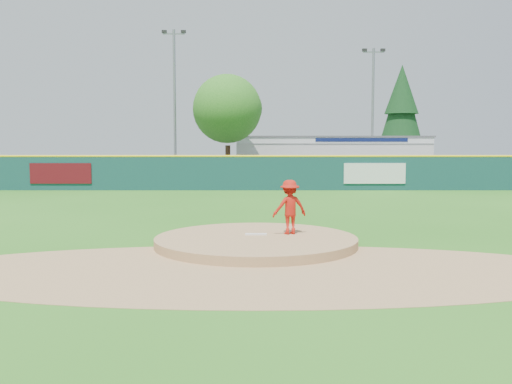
{
  "coord_description": "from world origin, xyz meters",
  "views": [
    {
      "loc": [
        0.01,
        -15.34,
        2.82
      ],
      "look_at": [
        0.0,
        2.0,
        1.3
      ],
      "focal_mm": 40.0,
      "sensor_mm": 36.0,
      "label": 1
    }
  ],
  "objects_px": {
    "van": "(325,174)",
    "conifer_tree": "(401,112)",
    "deciduous_tree": "(228,117)",
    "pitcher": "(290,207)",
    "light_pole_right": "(373,107)",
    "light_pole_left": "(175,98)",
    "playground_slide": "(58,171)",
    "pool_building_grp": "(328,156)"
  },
  "relations": [
    {
      "from": "deciduous_tree",
      "to": "light_pole_right",
      "type": "distance_m",
      "value": 11.75
    },
    {
      "from": "van",
      "to": "deciduous_tree",
      "type": "height_order",
      "value": "deciduous_tree"
    },
    {
      "from": "playground_slide",
      "to": "light_pole_left",
      "type": "height_order",
      "value": "light_pole_left"
    },
    {
      "from": "van",
      "to": "deciduous_tree",
      "type": "distance_m",
      "value": 7.89
    },
    {
      "from": "deciduous_tree",
      "to": "light_pole_right",
      "type": "xyz_separation_m",
      "value": [
        11.0,
        4.0,
        0.99
      ]
    },
    {
      "from": "playground_slide",
      "to": "deciduous_tree",
      "type": "distance_m",
      "value": 12.27
    },
    {
      "from": "light_pole_left",
      "to": "light_pole_right",
      "type": "bearing_deg",
      "value": 7.59
    },
    {
      "from": "conifer_tree",
      "to": "van",
      "type": "bearing_deg",
      "value": -123.96
    },
    {
      "from": "van",
      "to": "playground_slide",
      "type": "height_order",
      "value": "playground_slide"
    },
    {
      "from": "van",
      "to": "pool_building_grp",
      "type": "relative_size",
      "value": 0.3
    },
    {
      "from": "conifer_tree",
      "to": "deciduous_tree",
      "type": "bearing_deg",
      "value": -143.75
    },
    {
      "from": "van",
      "to": "playground_slide",
      "type": "distance_m",
      "value": 18.37
    },
    {
      "from": "pool_building_grp",
      "to": "playground_slide",
      "type": "height_order",
      "value": "pool_building_grp"
    },
    {
      "from": "van",
      "to": "light_pole_left",
      "type": "bearing_deg",
      "value": 96.75
    },
    {
      "from": "van",
      "to": "pool_building_grp",
      "type": "distance_m",
      "value": 8.42
    },
    {
      "from": "pitcher",
      "to": "light_pole_right",
      "type": "distance_m",
      "value": 29.98
    },
    {
      "from": "playground_slide",
      "to": "van",
      "type": "bearing_deg",
      "value": -0.02
    },
    {
      "from": "light_pole_right",
      "to": "pitcher",
      "type": "bearing_deg",
      "value": -105.78
    },
    {
      "from": "pool_building_grp",
      "to": "deciduous_tree",
      "type": "bearing_deg",
      "value": -138.84
    },
    {
      "from": "conifer_tree",
      "to": "light_pole_right",
      "type": "distance_m",
      "value": 8.06
    },
    {
      "from": "light_pole_right",
      "to": "playground_slide",
      "type": "bearing_deg",
      "value": -166.91
    },
    {
      "from": "playground_slide",
      "to": "light_pole_left",
      "type": "xyz_separation_m",
      "value": [
        7.63,
        3.26,
        5.21
      ]
    },
    {
      "from": "pitcher",
      "to": "pool_building_grp",
      "type": "distance_m",
      "value": 31.92
    },
    {
      "from": "pitcher",
      "to": "van",
      "type": "distance_m",
      "value": 23.56
    },
    {
      "from": "van",
      "to": "light_pole_right",
      "type": "distance_m",
      "value": 8.35
    },
    {
      "from": "pool_building_grp",
      "to": "deciduous_tree",
      "type": "height_order",
      "value": "deciduous_tree"
    },
    {
      "from": "pool_building_grp",
      "to": "deciduous_tree",
      "type": "xyz_separation_m",
      "value": [
        -8.0,
        -6.99,
        2.89
      ]
    },
    {
      "from": "pitcher",
      "to": "light_pole_left",
      "type": "height_order",
      "value": "light_pole_left"
    },
    {
      "from": "pitcher",
      "to": "deciduous_tree",
      "type": "bearing_deg",
      "value": -101.86
    },
    {
      "from": "van",
      "to": "conifer_tree",
      "type": "bearing_deg",
      "value": -10.3
    },
    {
      "from": "pitcher",
      "to": "playground_slide",
      "type": "xyz_separation_m",
      "value": [
        -14.57,
        23.26,
        -0.17
      ]
    },
    {
      "from": "van",
      "to": "playground_slide",
      "type": "xyz_separation_m",
      "value": [
        -18.37,
        0.01,
        0.18
      ]
    },
    {
      "from": "van",
      "to": "playground_slide",
      "type": "bearing_deg",
      "value": 113.64
    },
    {
      "from": "light_pole_left",
      "to": "light_pole_right",
      "type": "height_order",
      "value": "light_pole_left"
    },
    {
      "from": "pitcher",
      "to": "pool_building_grp",
      "type": "relative_size",
      "value": 0.1
    },
    {
      "from": "deciduous_tree",
      "to": "playground_slide",
      "type": "bearing_deg",
      "value": -173.82
    },
    {
      "from": "playground_slide",
      "to": "pitcher",
      "type": "bearing_deg",
      "value": -57.94
    },
    {
      "from": "deciduous_tree",
      "to": "light_pole_right",
      "type": "relative_size",
      "value": 0.74
    },
    {
      "from": "van",
      "to": "conifer_tree",
      "type": "xyz_separation_m",
      "value": [
        8.26,
        12.27,
        4.88
      ]
    },
    {
      "from": "conifer_tree",
      "to": "light_pole_left",
      "type": "relative_size",
      "value": 0.86
    },
    {
      "from": "pool_building_grp",
      "to": "playground_slide",
      "type": "relative_size",
      "value": 5.03
    },
    {
      "from": "pool_building_grp",
      "to": "light_pole_right",
      "type": "distance_m",
      "value": 5.75
    }
  ]
}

